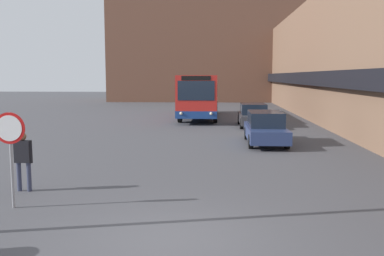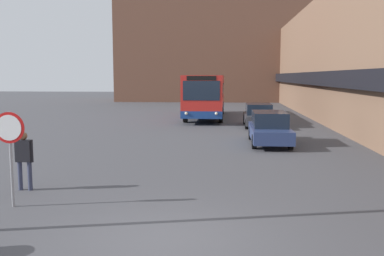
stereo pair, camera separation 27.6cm
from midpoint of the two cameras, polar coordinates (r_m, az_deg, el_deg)
name	(u,v)px [view 1 (the left image)]	position (r m, az deg, el deg)	size (l,w,h in m)	color
ground_plane	(170,239)	(8.71, -3.91, -14.58)	(160.00, 160.00, 0.00)	#47474C
building_row_right	(342,60)	(33.28, 19.20, 8.61)	(5.50, 60.00, 8.83)	brown
building_backdrop_far	(211,36)	(56.93, 2.42, 12.13)	(26.00, 8.00, 16.78)	brown
city_bus	(200,95)	(32.97, 0.79, 4.44)	(2.74, 11.10, 3.26)	red
parked_car_front	(265,128)	(20.56, 9.39, 0.03)	(1.79, 4.57, 1.53)	navy
parked_car_middle	(253,115)	(27.66, 7.87, 1.73)	(1.81, 4.46, 1.46)	#38383D
stop_sign	(10,139)	(11.16, -23.75, -1.35)	(0.76, 0.08, 2.34)	gray
pedestrian	(23,156)	(12.81, -22.17, -3.48)	(0.54, 0.22, 1.65)	#333851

